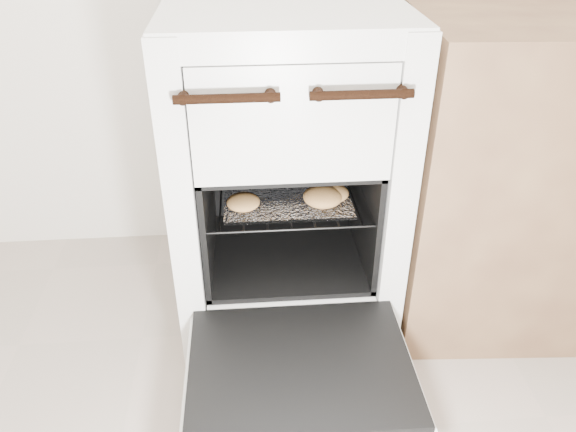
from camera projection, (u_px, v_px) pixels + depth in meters
name	position (u px, v px, depth m)	size (l,w,h in m)	color
stove	(284.00, 175.00, 1.50)	(0.56, 0.62, 0.85)	silver
oven_door	(300.00, 368.00, 1.22)	(0.50, 0.39, 0.04)	black
oven_rack	(286.00, 191.00, 1.46)	(0.41, 0.39, 0.01)	black
foil_sheet	(286.00, 192.00, 1.44)	(0.32, 0.28, 0.01)	white
baked_rolls	(305.00, 197.00, 1.37)	(0.33, 0.14, 0.04)	tan
counter	(552.00, 171.00, 1.52)	(0.84, 0.56, 0.84)	brown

